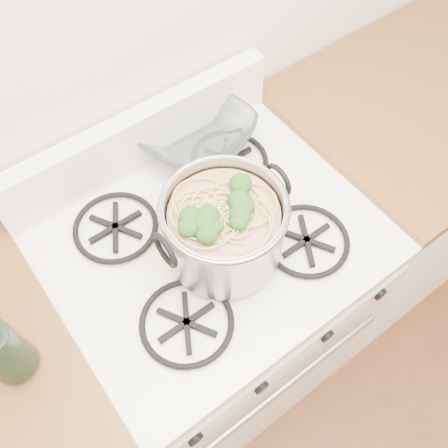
% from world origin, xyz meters
% --- Properties ---
extents(gas_range, '(0.76, 0.66, 0.92)m').
position_xyz_m(gas_range, '(0.00, 1.26, 0.44)').
color(gas_range, white).
rests_on(gas_range, ground).
extents(counter_left, '(0.25, 0.65, 0.92)m').
position_xyz_m(counter_left, '(-0.51, 1.26, 0.46)').
color(counter_left, silver).
rests_on(counter_left, ground).
extents(counter_right, '(1.00, 0.65, 0.92)m').
position_xyz_m(counter_right, '(0.88, 1.26, 0.46)').
color(counter_right, silver).
rests_on(counter_right, ground).
extents(stock_pot, '(0.30, 0.27, 0.18)m').
position_xyz_m(stock_pot, '(-0.00, 1.21, 1.01)').
color(stock_pot, gray).
rests_on(stock_pot, gas_range).
extents(spatula, '(0.42, 0.42, 0.02)m').
position_xyz_m(spatula, '(0.14, 1.34, 0.94)').
color(spatula, black).
rests_on(spatula, gas_range).
extents(glass_bowl, '(0.15, 0.15, 0.03)m').
position_xyz_m(glass_bowl, '(0.13, 1.51, 0.94)').
color(glass_bowl, white).
rests_on(glass_bowl, gas_range).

